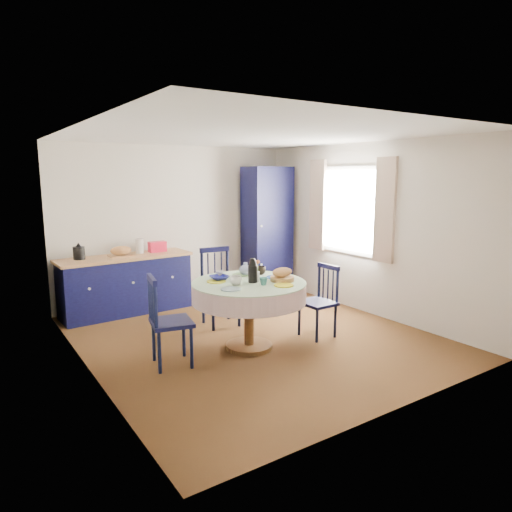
{
  "coord_description": "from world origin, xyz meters",
  "views": [
    {
      "loc": [
        -3.05,
        -4.65,
        2.02
      ],
      "look_at": [
        0.18,
        0.2,
        0.99
      ],
      "focal_mm": 32.0,
      "sensor_mm": 36.0,
      "label": 1
    }
  ],
  "objects_px": {
    "mug_d": "(220,274)",
    "mug_a": "(236,281)",
    "mug_b": "(264,281)",
    "mug_c": "(261,270)",
    "chair_left": "(167,320)",
    "dining_table": "(250,292)",
    "kitchen_counter": "(126,283)",
    "chair_right": "(320,300)",
    "pantry_cabinet": "(267,230)",
    "chair_far": "(219,286)",
    "cobalt_bowl": "(219,278)"
  },
  "relations": [
    {
      "from": "mug_d",
      "to": "mug_a",
      "type": "bearing_deg",
      "value": -94.04
    },
    {
      "from": "mug_b",
      "to": "mug_c",
      "type": "xyz_separation_m",
      "value": [
        0.29,
        0.48,
        0.01
      ]
    },
    {
      "from": "chair_left",
      "to": "mug_a",
      "type": "distance_m",
      "value": 0.87
    },
    {
      "from": "dining_table",
      "to": "kitchen_counter",
      "type": "bearing_deg",
      "value": 108.71
    },
    {
      "from": "chair_left",
      "to": "mug_b",
      "type": "xyz_separation_m",
      "value": [
        1.05,
        -0.29,
        0.35
      ]
    },
    {
      "from": "dining_table",
      "to": "chair_right",
      "type": "bearing_deg",
      "value": -7.92
    },
    {
      "from": "chair_left",
      "to": "chair_right",
      "type": "bearing_deg",
      "value": -84.07
    },
    {
      "from": "mug_a",
      "to": "pantry_cabinet",
      "type": "bearing_deg",
      "value": 48.18
    },
    {
      "from": "pantry_cabinet",
      "to": "mug_a",
      "type": "bearing_deg",
      "value": -131.0
    },
    {
      "from": "chair_far",
      "to": "mug_b",
      "type": "bearing_deg",
      "value": -88.88
    },
    {
      "from": "kitchen_counter",
      "to": "cobalt_bowl",
      "type": "bearing_deg",
      "value": -78.16
    },
    {
      "from": "chair_right",
      "to": "mug_b",
      "type": "relative_size",
      "value": 9.73
    },
    {
      "from": "kitchen_counter",
      "to": "mug_c",
      "type": "height_order",
      "value": "kitchen_counter"
    },
    {
      "from": "pantry_cabinet",
      "to": "chair_far",
      "type": "relative_size",
      "value": 2.07
    },
    {
      "from": "kitchen_counter",
      "to": "mug_c",
      "type": "bearing_deg",
      "value": -63.71
    },
    {
      "from": "mug_c",
      "to": "mug_d",
      "type": "xyz_separation_m",
      "value": [
        -0.51,
        0.12,
        -0.01
      ]
    },
    {
      "from": "mug_a",
      "to": "mug_c",
      "type": "height_order",
      "value": "same"
    },
    {
      "from": "chair_left",
      "to": "mug_c",
      "type": "bearing_deg",
      "value": -70.07
    },
    {
      "from": "mug_a",
      "to": "cobalt_bowl",
      "type": "bearing_deg",
      "value": 96.42
    },
    {
      "from": "dining_table",
      "to": "mug_a",
      "type": "relative_size",
      "value": 10.16
    },
    {
      "from": "mug_a",
      "to": "mug_d",
      "type": "height_order",
      "value": "mug_a"
    },
    {
      "from": "kitchen_counter",
      "to": "chair_right",
      "type": "xyz_separation_m",
      "value": [
        1.72,
        -2.35,
        0.02
      ]
    },
    {
      "from": "dining_table",
      "to": "chair_left",
      "type": "bearing_deg",
      "value": 176.31
    },
    {
      "from": "kitchen_counter",
      "to": "pantry_cabinet",
      "type": "height_order",
      "value": "pantry_cabinet"
    },
    {
      "from": "chair_far",
      "to": "mug_a",
      "type": "bearing_deg",
      "value": -103.3
    },
    {
      "from": "pantry_cabinet",
      "to": "dining_table",
      "type": "distance_m",
      "value": 2.82
    },
    {
      "from": "mug_c",
      "to": "mug_d",
      "type": "distance_m",
      "value": 0.53
    },
    {
      "from": "mug_c",
      "to": "mug_d",
      "type": "height_order",
      "value": "mug_c"
    },
    {
      "from": "pantry_cabinet",
      "to": "chair_right",
      "type": "bearing_deg",
      "value": -108.15
    },
    {
      "from": "kitchen_counter",
      "to": "mug_b",
      "type": "relative_size",
      "value": 20.78
    },
    {
      "from": "pantry_cabinet",
      "to": "chair_left",
      "type": "bearing_deg",
      "value": -141.98
    },
    {
      "from": "kitchen_counter",
      "to": "pantry_cabinet",
      "type": "bearing_deg",
      "value": -3.76
    },
    {
      "from": "mug_c",
      "to": "mug_d",
      "type": "bearing_deg",
      "value": 166.53
    },
    {
      "from": "dining_table",
      "to": "mug_c",
      "type": "bearing_deg",
      "value": 37.86
    },
    {
      "from": "dining_table",
      "to": "chair_left",
      "type": "distance_m",
      "value": 1.02
    },
    {
      "from": "cobalt_bowl",
      "to": "dining_table",
      "type": "bearing_deg",
      "value": -47.14
    },
    {
      "from": "chair_left",
      "to": "mug_d",
      "type": "xyz_separation_m",
      "value": [
        0.82,
        0.32,
        0.35
      ]
    },
    {
      "from": "chair_left",
      "to": "chair_far",
      "type": "relative_size",
      "value": 0.94
    },
    {
      "from": "chair_left",
      "to": "cobalt_bowl",
      "type": "distance_m",
      "value": 0.85
    },
    {
      "from": "kitchen_counter",
      "to": "mug_d",
      "type": "height_order",
      "value": "kitchen_counter"
    },
    {
      "from": "chair_left",
      "to": "mug_b",
      "type": "height_order",
      "value": "chair_left"
    },
    {
      "from": "mug_d",
      "to": "mug_b",
      "type": "bearing_deg",
      "value": -69.32
    },
    {
      "from": "kitchen_counter",
      "to": "chair_far",
      "type": "xyz_separation_m",
      "value": [
        0.9,
        -1.23,
        0.09
      ]
    },
    {
      "from": "chair_far",
      "to": "mug_a",
      "type": "distance_m",
      "value": 1.14
    },
    {
      "from": "cobalt_bowl",
      "to": "chair_right",
      "type": "bearing_deg",
      "value": -18.3
    },
    {
      "from": "dining_table",
      "to": "mug_c",
      "type": "distance_m",
      "value": 0.45
    },
    {
      "from": "chair_left",
      "to": "mug_c",
      "type": "height_order",
      "value": "chair_left"
    },
    {
      "from": "pantry_cabinet",
      "to": "mug_d",
      "type": "bearing_deg",
      "value": -136.69
    },
    {
      "from": "mug_d",
      "to": "mug_c",
      "type": "bearing_deg",
      "value": -13.47
    },
    {
      "from": "chair_right",
      "to": "mug_a",
      "type": "height_order",
      "value": "chair_right"
    }
  ]
}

